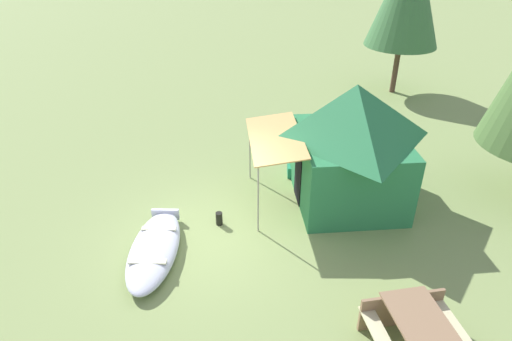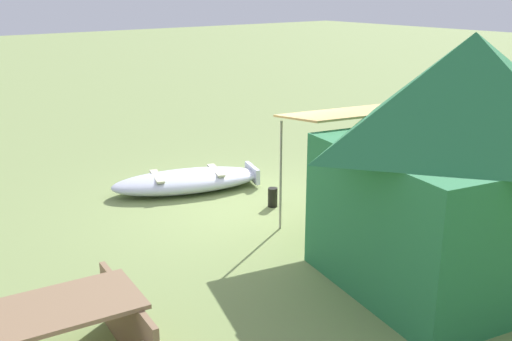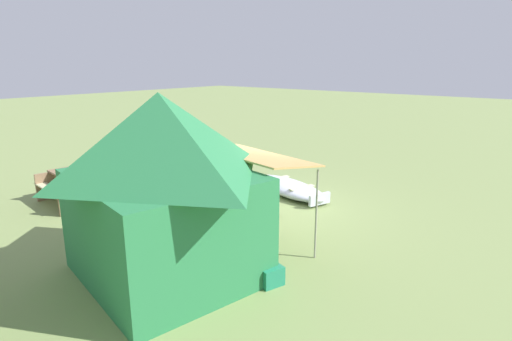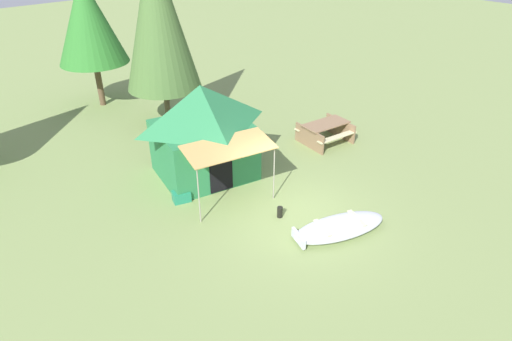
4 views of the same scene
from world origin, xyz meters
name	(u,v)px [view 4 (image 4 of 4)]	position (x,y,z in m)	size (l,w,h in m)	color
ground_plane	(292,215)	(0.00, 0.00, 0.00)	(80.00, 80.00, 0.00)	#7E9253
beached_rowboat	(339,227)	(0.37, -1.43, 0.19)	(2.91, 1.80, 0.37)	silver
canvas_cabin_tent	(203,130)	(-0.54, 3.54, 1.60)	(3.56, 4.32, 3.08)	#297845
picnic_table	(325,130)	(4.26, 2.54, 0.49)	(1.91, 1.73, 0.77)	#896A4C
cooler_box	(181,196)	(-2.02, 2.69, 0.16)	(0.52, 0.38, 0.32)	#22805D
fuel_can	(280,212)	(-0.34, 0.16, 0.16)	(0.16, 0.16, 0.33)	black
pine_tree_back_left	(88,20)	(-0.48, 11.66, 3.71)	(2.91, 2.91, 5.49)	brown
pine_tree_far_center	(158,17)	(0.73, 7.95, 4.23)	(2.89, 2.89, 6.94)	brown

